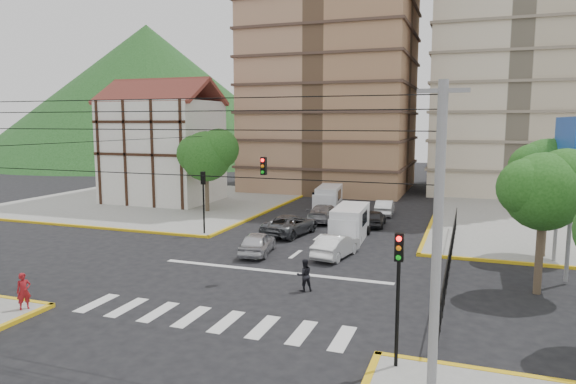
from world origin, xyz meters
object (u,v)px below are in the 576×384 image
at_px(traffic_light_nw, 203,192).
at_px(pedestrian_crosswalk, 304,275).
at_px(traffic_light_se, 398,277).
at_px(van_right_lane, 349,224).
at_px(car_silver_front_left, 257,243).
at_px(van_left_lane, 328,199).
at_px(car_white_front_right, 336,246).
at_px(pedestrian_sw_corner, 24,291).

height_order(traffic_light_nw, pedestrian_crosswalk, traffic_light_nw).
bearing_deg(pedestrian_crosswalk, traffic_light_se, 94.53).
height_order(van_right_lane, car_silver_front_left, van_right_lane).
height_order(traffic_light_se, traffic_light_nw, same).
bearing_deg(pedestrian_crosswalk, traffic_light_nw, -75.44).
bearing_deg(van_left_lane, car_white_front_right, -80.39).
bearing_deg(traffic_light_se, pedestrian_crosswalk, 128.74).
xyz_separation_m(car_silver_front_left, pedestrian_sw_corner, (-5.48, -12.23, 0.24)).
relative_size(traffic_light_se, van_left_lane, 0.87).
bearing_deg(traffic_light_se, car_silver_front_left, 129.61).
relative_size(traffic_light_se, van_right_lane, 0.86).
distance_m(traffic_light_nw, pedestrian_crosswalk, 14.01).
bearing_deg(car_white_front_right, van_right_lane, -76.84).
distance_m(traffic_light_se, pedestrian_sw_corner, 15.65).
xyz_separation_m(pedestrian_sw_corner, pedestrian_crosswalk, (10.29, 6.63, -0.15)).
distance_m(car_white_front_right, pedestrian_crosswalk, 6.50).
relative_size(traffic_light_se, pedestrian_sw_corner, 2.81).
bearing_deg(car_white_front_right, traffic_light_se, 122.02).
height_order(car_silver_front_left, pedestrian_crosswalk, pedestrian_crosswalk).
xyz_separation_m(traffic_light_nw, car_white_front_right, (10.28, -2.61, -2.42)).
xyz_separation_m(van_right_lane, car_white_front_right, (0.28, -4.76, -0.41)).
height_order(traffic_light_se, car_white_front_right, traffic_light_se).
distance_m(car_silver_front_left, pedestrian_crosswalk, 7.38).
height_order(van_left_lane, pedestrian_sw_corner, van_left_lane).
xyz_separation_m(traffic_light_nw, van_right_lane, (10.00, 2.15, -2.02)).
height_order(traffic_light_se, car_silver_front_left, traffic_light_se).
relative_size(van_right_lane, car_silver_front_left, 1.25).
height_order(van_left_lane, pedestrian_crosswalk, van_left_lane).
bearing_deg(pedestrian_crosswalk, van_left_lane, -111.91).
bearing_deg(car_silver_front_left, traffic_light_nw, -40.83).
xyz_separation_m(car_silver_front_left, car_white_front_right, (4.70, 0.89, -0.01)).
distance_m(van_right_lane, pedestrian_crosswalk, 11.27).
bearing_deg(car_white_front_right, pedestrian_sw_corner, 61.95).
height_order(van_right_lane, pedestrian_crosswalk, van_right_lane).
bearing_deg(van_left_lane, pedestrian_crosswalk, -84.92).
relative_size(van_right_lane, pedestrian_sw_corner, 3.26).
relative_size(car_silver_front_left, car_white_front_right, 0.98).
distance_m(van_left_lane, car_white_front_right, 16.16).
xyz_separation_m(car_white_front_right, pedestrian_crosswalk, (0.11, -6.50, 0.09)).
xyz_separation_m(van_left_lane, pedestrian_sw_corner, (-5.50, -28.58, -0.13)).
bearing_deg(pedestrian_sw_corner, pedestrian_crosswalk, -25.46).
bearing_deg(car_silver_front_left, car_white_front_right, -178.06).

